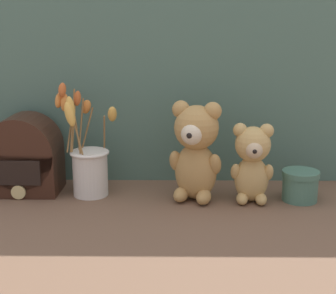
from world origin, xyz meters
name	(u,v)px	position (x,y,z in m)	size (l,w,h in m)	color
ground_plane	(168,200)	(0.00, 0.00, 0.00)	(4.00, 4.00, 0.00)	brown
backdrop_wall	(169,73)	(0.00, 0.17, 0.31)	(1.32, 0.02, 0.62)	#4C6B5B
teddy_bear_large	(196,149)	(0.07, 0.01, 0.13)	(0.14, 0.13, 0.26)	tan
teddy_bear_medium	(252,162)	(0.21, -0.01, 0.11)	(0.11, 0.10, 0.20)	tan
flower_vase	(88,162)	(-0.21, 0.04, 0.09)	(0.17, 0.13, 0.30)	silver
vintage_radio	(24,158)	(-0.38, 0.06, 0.09)	(0.19, 0.14, 0.21)	#381E14
decorative_tin_tall	(300,185)	(0.34, 0.00, 0.04)	(0.09, 0.09, 0.08)	#47705B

